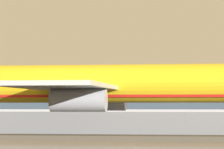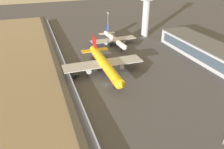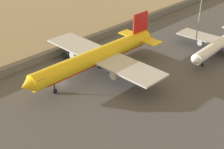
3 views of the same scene
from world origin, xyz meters
name	(u,v)px [view 1 (image 1 of 3)]	position (x,y,z in m)	size (l,w,h in m)	color
ground_plane	(188,132)	(0.00, 0.00, 0.00)	(500.00, 500.00, 0.00)	#4C4C51
shoreline_seawall	(185,138)	(0.00, -20.50, 0.25)	(320.00, 3.00, 0.50)	#474238
perimeter_fence	(186,125)	(0.00, -16.00, 1.29)	(280.00, 0.10, 2.59)	slate
cargo_jet_yellow	(93,85)	(-12.09, 2.74, 5.77)	(51.63, 44.01, 15.11)	yellow
baggage_tug	(70,129)	(-12.06, -12.97, 0.81)	(3.43, 3.36, 1.80)	#1E2328
terminal_building	(185,97)	(-1.68, 69.59, 4.91)	(90.66, 20.01, 9.79)	#B2B2B7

